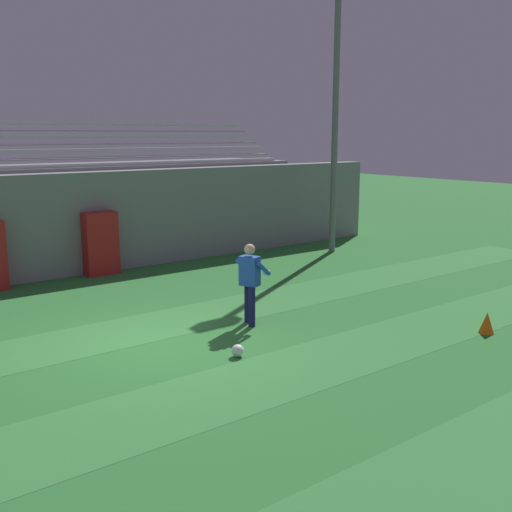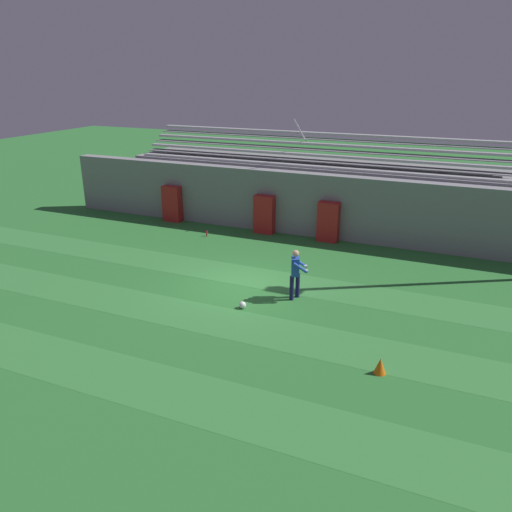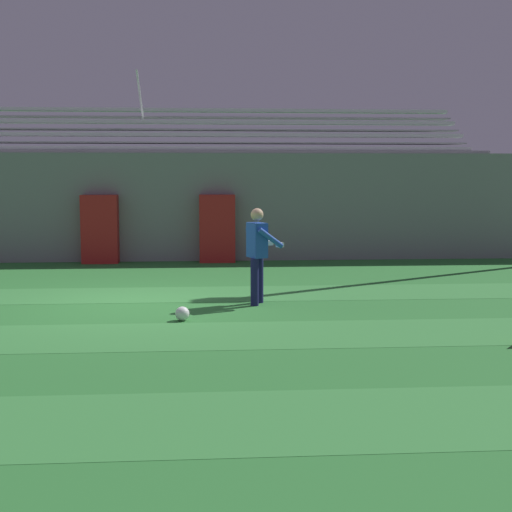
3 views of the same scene
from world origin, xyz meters
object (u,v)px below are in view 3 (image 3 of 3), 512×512
object	(u,v)px
soccer_ball	(182,314)
padding_pillar_gate_left	(100,229)
goalkeeper	(258,250)
padding_pillar_gate_right	(217,229)

from	to	relation	value
soccer_ball	padding_pillar_gate_left	bearing A→B (deg)	107.22
padding_pillar_gate_left	goalkeeper	xyz separation A→B (m)	(3.56, -6.06, 0.09)
padding_pillar_gate_left	goalkeeper	distance (m)	7.03
padding_pillar_gate_right	goalkeeper	xyz separation A→B (m)	(0.59, -6.06, 0.09)
padding_pillar_gate_right	padding_pillar_gate_left	bearing A→B (deg)	180.00
padding_pillar_gate_right	goalkeeper	size ratio (longest dim) A/B	1.04
goalkeeper	soccer_ball	size ratio (longest dim) A/B	7.59
padding_pillar_gate_right	goalkeeper	bearing A→B (deg)	-84.43
padding_pillar_gate_right	soccer_ball	xyz separation A→B (m)	(-0.68, -7.39, -0.76)
padding_pillar_gate_left	goalkeeper	bearing A→B (deg)	-59.55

